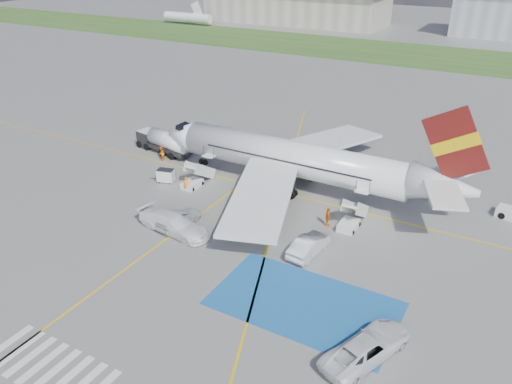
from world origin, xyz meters
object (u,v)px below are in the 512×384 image
at_px(fuel_tanker, 164,143).
at_px(van_white_b, 173,221).
at_px(car_silver_a, 179,218).
at_px(car_silver_b, 309,245).
at_px(airliner, 304,161).
at_px(gpu_cart, 166,176).
at_px(van_white_a, 368,344).

distance_m(fuel_tanker, van_white_b, 20.37).
xyz_separation_m(car_silver_a, car_silver_b, (12.96, 1.78, 0.01)).
xyz_separation_m(airliner, fuel_tanker, (-20.21, 0.86, -2.14)).
relative_size(gpu_cart, car_silver_a, 0.43).
height_order(airliner, van_white_a, airliner).
relative_size(gpu_cart, van_white_b, 0.35).
distance_m(fuel_tanker, van_white_a, 40.83).
bearing_deg(gpu_cart, car_silver_b, -30.77).
bearing_deg(car_silver_a, airliner, -111.55).
distance_m(airliner, car_silver_b, 13.21).
xyz_separation_m(airliner, gpu_cart, (-14.39, -6.13, -2.69)).
relative_size(gpu_cart, van_white_a, 0.38).
height_order(fuel_tanker, gpu_cart, fuel_tanker).
bearing_deg(van_white_a, car_silver_b, -27.11).
bearing_deg(van_white_a, airliner, -34.55).
relative_size(fuel_tanker, car_silver_b, 1.76).
xyz_separation_m(fuel_tanker, car_silver_a, (13.18, -14.17, -0.42)).
bearing_deg(car_silver_b, airliner, -57.47).
xyz_separation_m(airliner, car_silver_b, (5.93, -11.52, -2.55)).
bearing_deg(car_silver_b, car_silver_a, 13.14).
bearing_deg(gpu_cart, fuel_tanker, 113.86).
height_order(fuel_tanker, van_white_a, fuel_tanker).
bearing_deg(car_silver_b, van_white_a, 137.22).
relative_size(fuel_tanker, van_white_a, 1.60).
bearing_deg(fuel_tanker, airliner, 8.28).
relative_size(gpu_cart, car_silver_b, 0.41).
bearing_deg(car_silver_a, van_white_a, 166.74).
bearing_deg(van_white_b, airliner, -18.28).
bearing_deg(fuel_tanker, car_silver_a, -36.35).
relative_size(car_silver_a, car_silver_b, 0.96).
height_order(airliner, van_white_b, airliner).
xyz_separation_m(gpu_cart, car_silver_a, (7.36, -7.18, 0.14)).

